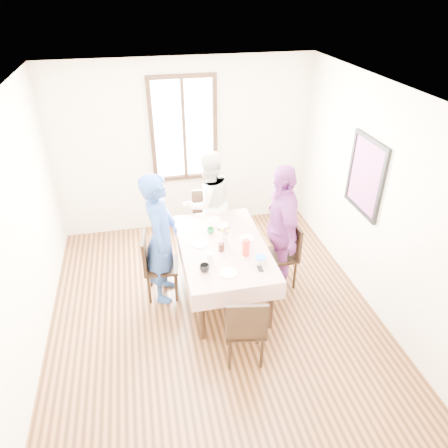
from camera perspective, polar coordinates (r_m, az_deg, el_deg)
The scene contains 31 objects.
ground at distance 5.35m, azimuth -1.47°, elevation -11.94°, with size 4.50×4.50×0.00m, color black.
back_wall at distance 6.56m, azimuth -5.46°, elevation 10.41°, with size 4.00×4.00×0.00m, color #F0E3C3.
right_wall at distance 5.24m, azimuth 20.37°, elevation 2.94°, with size 4.50×4.50×0.00m, color #F0E3C3.
window_frame at distance 6.44m, azimuth -5.57°, elevation 12.84°, with size 1.02×0.06×1.62m, color black.
window_pane at distance 6.45m, azimuth -5.58°, elevation 12.87°, with size 0.90×0.02×1.50m, color white.
art_poster at distance 5.37m, azimuth 18.99°, elevation 6.30°, with size 0.04×0.76×0.96m, color red.
dining_table at distance 5.39m, azimuth -0.11°, elevation -6.34°, with size 0.94×1.60×0.75m, color black.
tablecloth at distance 5.17m, azimuth -0.12°, elevation -2.99°, with size 1.06×1.72×0.01m, color #501009.
chair_left at distance 5.39m, azimuth -8.63°, elevation -5.72°, with size 0.42×0.42×0.91m, color black.
chair_right at distance 5.57m, azimuth 7.67°, elevation -4.29°, with size 0.42×0.42×0.91m, color black.
chair_far at distance 6.24m, azimuth -2.25°, elevation 0.27°, with size 0.42×0.42×0.91m, color black.
chair_near at distance 4.53m, azimuth 2.91°, elevation -13.82°, with size 0.42×0.42×0.91m, color black.
person_left at distance 5.15m, azimuth -8.76°, elevation -2.01°, with size 0.63×0.42×1.74m, color navy.
person_far at distance 6.06m, azimuth -2.28°, elevation 2.97°, with size 0.78×0.61×1.60m, color white.
person_right at distance 5.33m, azimuth 7.77°, elevation -0.62°, with size 1.03×0.43×1.75m, color #782F79.
mug_black at distance 4.71m, azimuth -2.70°, elevation -6.09°, with size 0.12×0.12×0.09m, color black.
mug_flag at distance 5.12m, azimuth 3.18°, elevation -2.75°, with size 0.09×0.09×0.08m, color red.
mug_green at distance 5.39m, azimuth -1.87°, elevation -0.90°, with size 0.09×0.09×0.07m, color #0C7226.
serving_bowl at distance 5.51m, azimuth -0.31°, elevation -0.25°, with size 0.19×0.19×0.05m, color white.
juice_carton at distance 4.93m, azimuth 3.02°, elevation -3.27°, with size 0.07×0.07×0.22m, color red.
butter_tub at distance 4.89m, azimuth 5.04°, elevation -4.91°, with size 0.11×0.11×0.05m, color white.
jam_jar at distance 5.04m, azimuth -0.36°, elevation -3.24°, with size 0.07×0.07×0.10m, color black.
drinking_glass at distance 4.88m, azimuth -2.01°, elevation -4.53°, with size 0.07×0.07×0.10m, color silver.
smartphone at distance 4.78m, azimuth 4.99°, elevation -6.17°, with size 0.06×0.12×0.01m, color black.
flower_vase at distance 5.14m, azimuth 0.12°, elevation -2.24°, with size 0.06×0.06×0.13m, color silver.
plate_left at distance 5.19m, azimuth -3.43°, elevation -2.70°, with size 0.20×0.20×0.01m, color white.
plate_right at distance 5.30m, azimuth 3.20°, elevation -1.95°, with size 0.20×0.20×0.01m, color white.
plate_far at distance 5.69m, azimuth -1.44°, elevation 0.62°, with size 0.20×0.20×0.01m, color white.
plate_near at distance 4.70m, azimuth 0.63°, elevation -6.75°, with size 0.20×0.20×0.01m, color white.
butter_lid at distance 4.87m, azimuth 5.06°, elevation -4.60°, with size 0.12×0.12×0.01m, color blue.
flower_bunch at distance 5.08m, azimuth 0.12°, elevation -1.17°, with size 0.09×0.09×0.10m, color yellow, non-canonical shape.
Camera 1 is at (-0.70, -3.85, 3.65)m, focal length 33.13 mm.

